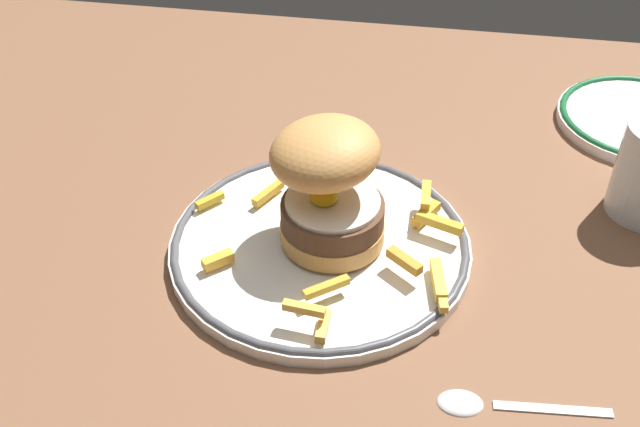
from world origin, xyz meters
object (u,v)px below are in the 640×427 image
(side_plate, at_px, (640,119))
(spoon, at_px, (480,402))
(burger, at_px, (328,183))
(dinner_plate, at_px, (320,244))

(side_plate, bearing_deg, spoon, -112.51)
(burger, height_order, spoon, burger)
(side_plate, bearing_deg, burger, -140.13)
(dinner_plate, bearing_deg, spoon, -45.36)
(dinner_plate, relative_size, side_plate, 1.50)
(side_plate, bearing_deg, dinner_plate, -139.70)
(spoon, bearing_deg, dinner_plate, 134.64)
(dinner_plate, bearing_deg, side_plate, 40.30)
(dinner_plate, height_order, spoon, dinner_plate)
(burger, bearing_deg, side_plate, 39.87)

